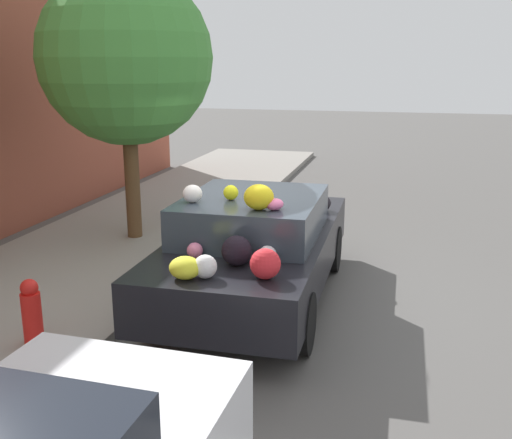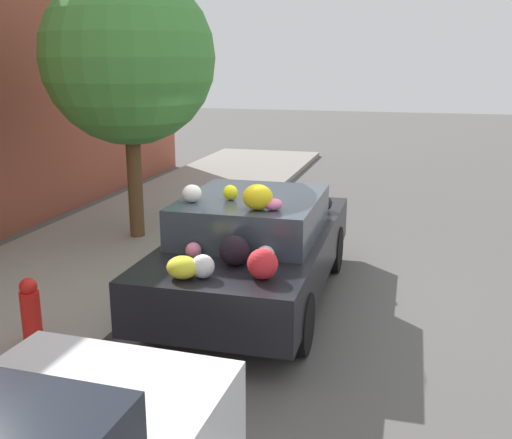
# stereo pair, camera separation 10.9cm
# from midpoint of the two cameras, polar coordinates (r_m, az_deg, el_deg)

# --- Properties ---
(ground_plane) EXTENTS (60.00, 60.00, 0.00)m
(ground_plane) POSITION_cam_midpoint_polar(r_m,az_deg,el_deg) (7.77, -0.18, -7.48)
(ground_plane) COLOR #565451
(sidewalk_curb) EXTENTS (24.00, 3.20, 0.13)m
(sidewalk_curb) POSITION_cam_midpoint_polar(r_m,az_deg,el_deg) (8.81, -17.42, -4.99)
(sidewalk_curb) COLOR gray
(sidewalk_curb) RESTS_ON ground
(street_tree) EXTENTS (2.71, 2.71, 4.23)m
(street_tree) POSITION_cam_midpoint_polar(r_m,az_deg,el_deg) (9.79, -11.73, 14.81)
(street_tree) COLOR brown
(street_tree) RESTS_ON sidewalk_curb
(fire_hydrant) EXTENTS (0.20, 0.20, 0.70)m
(fire_hydrant) POSITION_cam_midpoint_polar(r_m,az_deg,el_deg) (6.61, -20.22, -8.14)
(fire_hydrant) COLOR red
(fire_hydrant) RESTS_ON sidewalk_curb
(art_car) EXTENTS (4.24, 1.87, 1.66)m
(art_car) POSITION_cam_midpoint_polar(r_m,az_deg,el_deg) (7.46, 0.37, -2.34)
(art_car) COLOR black
(art_car) RESTS_ON ground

